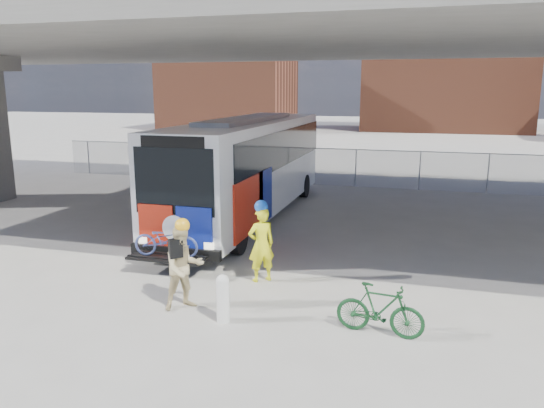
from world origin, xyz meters
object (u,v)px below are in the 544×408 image
at_px(cyclist_hivis, 261,242).
at_px(cyclist_tan, 184,266).
at_px(bollard, 223,297).
at_px(bike_parked, 380,310).
at_px(bus, 248,161).

xyz_separation_m(cyclist_hivis, cyclist_tan, (-1.10, -2.06, -0.04)).
xyz_separation_m(bollard, bike_parked, (3.12, 0.29, -0.03)).
bearing_deg(bus, cyclist_hivis, -68.80).
height_order(bus, cyclist_hivis, bus).
bearing_deg(cyclist_hivis, bollard, 49.50).
relative_size(cyclist_hivis, bike_parked, 1.20).
relative_size(bus, cyclist_hivis, 6.30).
height_order(bus, bike_parked, bus).
relative_size(cyclist_hivis, cyclist_tan, 1.02).
distance_m(cyclist_hivis, cyclist_tan, 2.34).
distance_m(bollard, cyclist_tan, 1.21).
height_order(bus, cyclist_tan, bus).
distance_m(cyclist_hivis, bike_parked, 3.81).
bearing_deg(bollard, cyclist_hivis, 88.96).
height_order(bus, bollard, bus).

